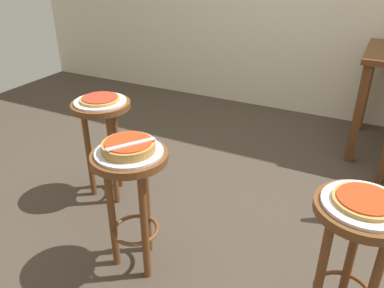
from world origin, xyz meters
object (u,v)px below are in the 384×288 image
Objects in this scene: serving_plate_middle at (365,204)px; stool_leftside at (104,130)px; pizza_middle at (366,200)px; serving_plate_foreground at (129,152)px; pizza_foreground at (129,146)px; stool_foreground at (132,186)px; serving_plate_leftside at (100,102)px; pizza_server_knife at (131,144)px; stool_middle at (355,244)px; pizza_leftside at (100,99)px.

stool_leftside is (-1.46, 0.38, -0.18)m from serving_plate_middle.
pizza_middle reaches higher than stool_leftside.
pizza_foreground is (0.00, 0.00, 0.03)m from serving_plate_foreground.
pizza_foreground is at bearing -176.68° from serving_plate_middle.
serving_plate_leftside reaches higher than stool_foreground.
serving_plate_leftside is (-1.46, 0.38, 0.00)m from serving_plate_middle.
stool_foreground is at bearing -75.96° from pizza_foreground.
stool_foreground is 2.10× the size of serving_plate_foreground.
pizza_server_knife reaches higher than pizza_foreground.
stool_middle is 1.51m from stool_leftside.
serving_plate_middle and serving_plate_leftside have the same top height.
stool_foreground is at bearing -40.54° from serving_plate_leftside.
stool_foreground is at bearing -176.68° from serving_plate_middle.
pizza_middle reaches higher than stool_foreground.
serving_plate_foreground is 0.48× the size of stool_leftside.
serving_plate_foreground is 0.03m from pizza_foreground.
stool_middle is 1.00× the size of stool_leftside.
pizza_foreground is 0.37× the size of stool_middle.
stool_middle is (0.96, 0.06, 0.00)m from stool_foreground.
stool_foreground is at bearing -75.96° from serving_plate_foreground.
serving_plate_leftside reaches higher than stool_leftside.
pizza_foreground reaches higher than serving_plate_middle.
pizza_foreground is at bearing -40.54° from stool_leftside.
serving_plate_foreground is at bearing 104.04° from stool_foreground.
stool_leftside is at bearing -90.00° from serving_plate_leftside.
stool_leftside is at bearing 165.54° from serving_plate_middle.
stool_middle is 0.96m from pizza_server_knife.
serving_plate_middle is (0.96, 0.06, -0.03)m from pizza_foreground.
pizza_middle is (0.96, 0.06, 0.20)m from stool_foreground.
serving_plate_middle is at bearing -51.70° from pizza_server_knife.
pizza_server_knife is (0.03, -0.02, 0.06)m from serving_plate_foreground.
serving_plate_leftside is (-1.46, 0.38, 0.18)m from stool_middle.
pizza_foreground reaches higher than stool_middle.
serving_plate_foreground is 1.30× the size of pizza_leftside.
stool_foreground is 0.96m from stool_middle.
pizza_leftside is at bearing 0.00° from serving_plate_leftside.
pizza_server_knife is at bearing -175.34° from pizza_middle.
stool_leftside is (-0.51, 0.43, 0.00)m from stool_foreground.
pizza_middle is 1.52m from stool_leftside.
serving_plate_middle is 0.99× the size of serving_plate_leftside.
stool_leftside is 0.74m from pizza_server_knife.
pizza_server_knife is at bearing -40.18° from pizza_leftside.
serving_plate_middle reaches higher than stool_leftside.
serving_plate_middle is at bearing 0.00° from stool_middle.
pizza_leftside is at bearing 83.46° from pizza_server_knife.
stool_leftside is at bearing 139.46° from serving_plate_foreground.
serving_plate_middle reaches higher than stool_middle.
pizza_foreground is at bearing -40.54° from serving_plate_leftside.
stool_leftside is at bearing 139.46° from pizza_foreground.
serving_plate_foreground and serving_plate_middle have the same top height.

